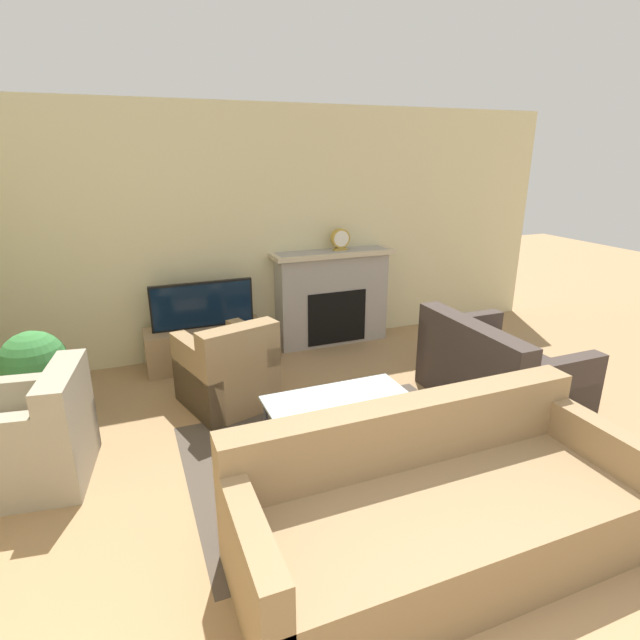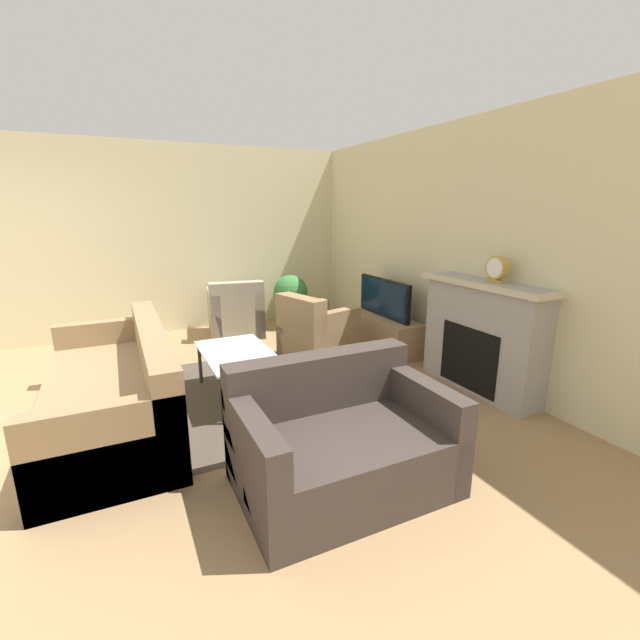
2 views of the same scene
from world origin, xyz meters
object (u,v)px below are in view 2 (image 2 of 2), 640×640
(potted_plant, at_px, (291,294))
(mantel_clock, at_px, (497,269))
(armchair_accent, at_px, (316,336))
(tv, at_px, (384,298))
(armchair_by_window, at_px, (236,314))
(coffee_table, at_px, (238,356))
(couch_loveseat, at_px, (340,444))
(couch_sectional, at_px, (116,393))

(potted_plant, relative_size, mantel_clock, 3.26)
(armchair_accent, bearing_deg, tv, -103.71)
(armchair_by_window, distance_m, mantel_clock, 3.66)
(mantel_clock, bearing_deg, armchair_accent, -144.88)
(armchair_by_window, xyz_separation_m, armchair_accent, (1.50, 0.59, 0.00))
(coffee_table, relative_size, potted_plant, 1.34)
(couch_loveseat, xyz_separation_m, potted_plant, (-3.81, 1.18, 0.23))
(couch_sectional, xyz_separation_m, coffee_table, (-0.10, 1.08, 0.13))
(couch_sectional, height_order, potted_plant, couch_sectional)
(armchair_by_window, bearing_deg, coffee_table, 84.27)
(potted_plant, bearing_deg, tv, 24.74)
(couch_sectional, distance_m, couch_loveseat, 2.04)
(armchair_by_window, bearing_deg, potted_plant, -168.46)
(couch_loveseat, bearing_deg, armchair_accent, 68.63)
(couch_sectional, relative_size, armchair_accent, 2.53)
(mantel_clock, bearing_deg, tv, -175.20)
(armchair_by_window, relative_size, armchair_accent, 0.97)
(couch_sectional, relative_size, potted_plant, 2.84)
(couch_loveseat, relative_size, mantel_clock, 5.40)
(tv, xyz_separation_m, armchair_accent, (0.04, -0.99, -0.38))
(mantel_clock, bearing_deg, armchair_by_window, -151.00)
(couch_sectional, distance_m, mantel_clock, 3.58)
(tv, distance_m, couch_sectional, 3.31)
(potted_plant, bearing_deg, couch_loveseat, -17.18)
(couch_loveseat, distance_m, potted_plant, 3.99)
(couch_sectional, distance_m, coffee_table, 1.10)
(tv, relative_size, couch_loveseat, 0.79)
(coffee_table, bearing_deg, potted_plant, 146.74)
(couch_sectional, bearing_deg, mantel_clock, 75.13)
(armchair_accent, relative_size, potted_plant, 1.12)
(armchair_accent, bearing_deg, couch_sectional, 92.02)
(potted_plant, bearing_deg, armchair_by_window, -86.90)
(armchair_accent, bearing_deg, coffee_table, 102.83)
(coffee_table, bearing_deg, tv, 107.19)
(tv, relative_size, couch_sectional, 0.46)
(tv, bearing_deg, coffee_table, -72.81)
(armchair_accent, bearing_deg, potted_plant, -26.58)
(couch_sectional, relative_size, armchair_by_window, 2.60)
(tv, xyz_separation_m, couch_loveseat, (2.30, -1.87, -0.39))
(tv, distance_m, mantel_clock, 1.74)
(armchair_accent, xyz_separation_m, mantel_clock, (1.60, 1.12, 0.94))
(coffee_table, height_order, potted_plant, potted_plant)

